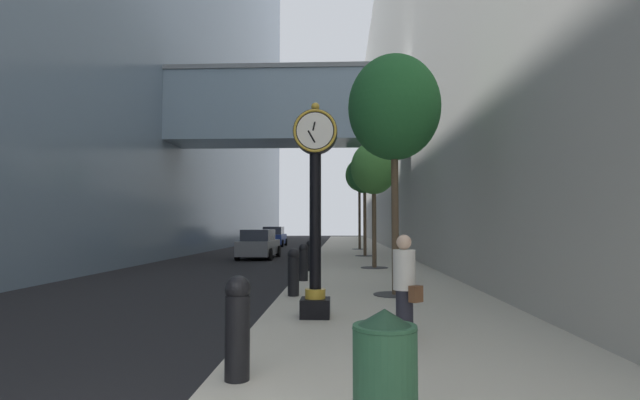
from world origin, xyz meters
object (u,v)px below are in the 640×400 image
object	(u,v)px
street_clock	(315,199)
pedestrian_walking	(405,285)
street_tree_near	(394,109)
street_tree_mid_near	(374,169)
bollard_fourth	(304,261)
bollard_fifth	(310,255)
street_tree_mid_far	(365,175)
car_grey_mid	(259,244)
bollard_third	(293,271)
trash_bin	(385,373)
street_tree_far	(359,176)
car_blue_near	(274,237)
bollard_nearest	(237,325)

from	to	relation	value
street_clock	pedestrian_walking	size ratio (longest dim) A/B	2.57
street_tree_near	street_tree_mid_near	size ratio (longest dim) A/B	1.17
bollard_fourth	bollard_fifth	bearing A→B (deg)	90.00
pedestrian_walking	street_tree_mid_far	bearing A→B (deg)	88.87
bollard_fifth	car_grey_mid	world-z (taller)	car_grey_mid
bollard_third	pedestrian_walking	size ratio (longest dim) A/B	0.73
trash_bin	car_grey_mid	size ratio (longest dim) A/B	0.23
street_clock	car_grey_mid	xyz separation A→B (m)	(-4.10, 17.65, -1.58)
street_tree_mid_near	street_tree_near	bearing A→B (deg)	-90.00
bollard_fifth	street_tree_mid_far	xyz separation A→B (m)	(2.51, 8.89, 3.94)
bollard_fourth	trash_bin	distance (m)	11.12
street_tree_far	trash_bin	size ratio (longest dim) A/B	6.17
street_tree_far	pedestrian_walking	xyz separation A→B (m)	(-0.39, -27.18, -4.44)
trash_bin	car_blue_near	bearing A→B (deg)	99.27
street_tree_mid_near	car_blue_near	distance (m)	23.81
street_clock	trash_bin	distance (m)	5.46
bollard_fourth	car_grey_mid	xyz separation A→B (m)	(-3.42, 11.76, 0.04)
bollard_fifth	street_tree_far	size ratio (longest dim) A/B	0.18
street_tree_mid_near	pedestrian_walking	distance (m)	12.59
trash_bin	street_clock	bearing A→B (deg)	99.26
bollard_nearest	street_tree_mid_near	world-z (taller)	street_tree_mid_near
trash_bin	car_grey_mid	distance (m)	23.30
bollard_nearest	street_tree_near	bearing A→B (deg)	69.25
bollard_fifth	bollard_third	bearing A→B (deg)	-90.00
bollard_nearest	street_tree_near	size ratio (longest dim) A/B	0.19
bollard_fifth	street_tree_mid_near	xyz separation A→B (m)	(2.51, 1.39, 3.41)
trash_bin	bollard_fourth	bearing A→B (deg)	97.82
street_clock	trash_bin	world-z (taller)	street_clock
street_tree_near	street_tree_mid_far	distance (m)	15.01
bollard_fifth	pedestrian_walking	world-z (taller)	pedestrian_walking
street_tree_mid_far	street_tree_far	distance (m)	7.54
street_tree_far	street_tree_near	bearing A→B (deg)	-90.00
bollard_third	bollard_fifth	distance (m)	6.38
bollard_nearest	trash_bin	size ratio (longest dim) A/B	1.10
car_blue_near	street_tree_mid_near	bearing A→B (deg)	-72.19
street_clock	bollard_nearest	size ratio (longest dim) A/B	3.51
trash_bin	street_tree_near	bearing A→B (deg)	82.94
car_blue_near	pedestrian_walking	bearing A→B (deg)	-78.85
bollard_fourth	car_blue_near	bearing A→B (deg)	99.86
bollard_nearest	street_tree_far	size ratio (longest dim) A/B	0.18
street_clock	car_grey_mid	distance (m)	18.19
bollard_nearest	car_blue_near	distance (m)	36.89
street_tree_near	bollard_nearest	bearing A→B (deg)	-110.75
street_tree_mid_far	car_blue_near	distance (m)	17.03
street_tree_mid_far	trash_bin	size ratio (longest dim) A/B	5.42
street_clock	bollard_nearest	world-z (taller)	street_clock
street_tree_far	pedestrian_walking	bearing A→B (deg)	-90.82
bollard_nearest	street_tree_near	xyz separation A→B (m)	(2.51, 6.63, 4.05)
street_clock	bollard_third	size ratio (longest dim) A/B	3.51
street_tree_mid_near	pedestrian_walking	world-z (taller)	street_tree_mid_near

